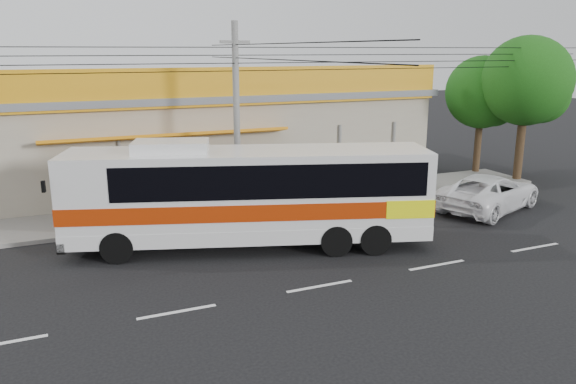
% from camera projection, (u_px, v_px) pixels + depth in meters
% --- Properties ---
extents(ground, '(120.00, 120.00, 0.00)m').
position_uv_depth(ground, '(285.00, 257.00, 17.85)').
color(ground, black).
rests_on(ground, ground).
extents(sidewalk, '(30.00, 3.20, 0.15)m').
position_uv_depth(sidewalk, '(228.00, 207.00, 23.17)').
color(sidewalk, slate).
rests_on(sidewalk, ground).
extents(lane_markings, '(50.00, 0.12, 0.01)m').
position_uv_depth(lane_markings, '(320.00, 286.00, 15.62)').
color(lane_markings, silver).
rests_on(lane_markings, ground).
extents(storefront_building, '(22.60, 9.20, 5.70)m').
position_uv_depth(storefront_building, '(193.00, 136.00, 27.56)').
color(storefront_building, '#9F9380').
rests_on(storefront_building, ground).
extents(coach_bus, '(11.92, 5.98, 3.61)m').
position_uv_depth(coach_bus, '(254.00, 191.00, 18.32)').
color(coach_bus, silver).
rests_on(coach_bus, ground).
extents(motorbike_dark, '(1.94, 0.72, 1.14)m').
position_uv_depth(motorbike_dark, '(91.00, 211.00, 20.38)').
color(motorbike_dark, black).
rests_on(motorbike_dark, sidewalk).
extents(white_car, '(5.83, 4.20, 1.47)m').
position_uv_depth(white_car, '(489.00, 192.00, 22.95)').
color(white_car, white).
rests_on(white_car, ground).
extents(utility_pole, '(34.00, 14.00, 7.41)m').
position_uv_depth(utility_pole, '(235.00, 58.00, 20.25)').
color(utility_pole, slate).
rests_on(utility_pole, ground).
extents(tree_near, '(4.28, 4.28, 7.09)m').
position_uv_depth(tree_near, '(530.00, 84.00, 26.89)').
color(tree_near, black).
rests_on(tree_near, ground).
extents(tree_far, '(3.70, 3.70, 6.14)m').
position_uv_depth(tree_far, '(484.00, 95.00, 28.77)').
color(tree_far, black).
rests_on(tree_far, ground).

